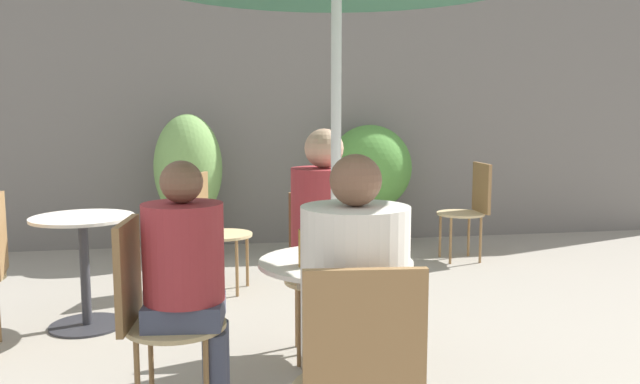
{
  "coord_description": "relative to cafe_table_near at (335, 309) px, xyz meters",
  "views": [
    {
      "loc": [
        -0.57,
        -2.52,
        1.34
      ],
      "look_at": [
        -0.05,
        0.48,
        0.96
      ],
      "focal_mm": 35.0,
      "sensor_mm": 36.0,
      "label": 1
    }
  ],
  "objects": [
    {
      "name": "beer_glass_1",
      "position": [
        -0.14,
        -0.09,
        0.3
      ],
      "size": [
        0.07,
        0.07,
        0.16
      ],
      "color": "#B28433",
      "rests_on": "cafe_table_near"
    },
    {
      "name": "cafe_table_far",
      "position": [
        -1.32,
        1.42,
        -0.02
      ],
      "size": [
        0.63,
        0.63,
        0.71
      ],
      "color": "#2D2D33",
      "rests_on": "ground_plane"
    },
    {
      "name": "bistro_chair_2",
      "position": [
        -0.08,
        -0.79,
        0.04
      ],
      "size": [
        0.43,
        0.44,
        0.89
      ],
      "rotation": [
        0.0,
        0.0,
        -3.24
      ],
      "color": "tan",
      "rests_on": "ground_plane"
    },
    {
      "name": "beer_glass_0",
      "position": [
        0.15,
        0.08,
        0.3
      ],
      "size": [
        0.06,
        0.06,
        0.16
      ],
      "color": "silver",
      "rests_on": "cafe_table_near"
    },
    {
      "name": "seated_person_0",
      "position": [
        0.06,
        0.64,
        0.25
      ],
      "size": [
        0.35,
        0.38,
        1.26
      ],
      "rotation": [
        0.0,
        0.0,
        -0.1
      ],
      "color": "gray",
      "rests_on": "ground_plane"
    },
    {
      "name": "bistro_chair_1",
      "position": [
        -0.79,
        0.08,
        0.04
      ],
      "size": [
        0.44,
        0.43,
        0.89
      ],
      "rotation": [
        0.0,
        0.0,
        1.47
      ],
      "color": "tan",
      "rests_on": "ground_plane"
    },
    {
      "name": "seated_person_2",
      "position": [
        -0.06,
        -0.64,
        0.22
      ],
      "size": [
        0.36,
        0.38,
        1.21
      ],
      "rotation": [
        0.0,
        0.0,
        3.04
      ],
      "color": "#2D2D33",
      "rests_on": "ground_plane"
    },
    {
      "name": "bistro_chair_4",
      "position": [
        1.81,
        2.73,
        0.04
      ],
      "size": [
        0.43,
        0.43,
        0.89
      ],
      "rotation": [
        0.0,
        0.0,
        4.69
      ],
      "color": "tan",
      "rests_on": "ground_plane"
    },
    {
      "name": "storefront_wall",
      "position": [
        0.05,
        3.82,
        1.01
      ],
      "size": [
        10.0,
        0.06,
        3.0
      ],
      "color": "slate",
      "rests_on": "ground_plane"
    },
    {
      "name": "cafe_table_near",
      "position": [
        0.0,
        0.0,
        0.0
      ],
      "size": [
        0.67,
        0.67,
        0.71
      ],
      "color": "#2D2D33",
      "rests_on": "ground_plane"
    },
    {
      "name": "bistro_chair_3",
      "position": [
        -0.54,
        2.12,
        0.04
      ],
      "size": [
        0.47,
        0.46,
        0.89
      ],
      "rotation": [
        0.0,
        0.0,
        1.25
      ],
      "color": "tan",
      "rests_on": "ground_plane"
    },
    {
      "name": "potted_plant_0",
      "position": [
        -0.74,
        3.29,
        0.23
      ],
      "size": [
        0.63,
        0.63,
        1.34
      ],
      "color": "slate",
      "rests_on": "ground_plane"
    },
    {
      "name": "bistro_chair_0",
      "position": [
        0.08,
        0.79,
        0.04
      ],
      "size": [
        0.43,
        0.44,
        0.89
      ],
      "rotation": [
        0.0,
        0.0,
        -0.1
      ],
      "color": "tan",
      "rests_on": "ground_plane"
    },
    {
      "name": "seated_person_1",
      "position": [
        -0.63,
        0.06,
        0.19
      ],
      "size": [
        0.37,
        0.35,
        1.15
      ],
      "rotation": [
        0.0,
        0.0,
        1.47
      ],
      "color": "#42475B",
      "rests_on": "ground_plane"
    },
    {
      "name": "potted_plant_1",
      "position": [
        1.03,
        3.44,
        0.25
      ],
      "size": [
        0.83,
        0.83,
        1.23
      ],
      "color": "slate",
      "rests_on": "ground_plane"
    }
  ]
}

